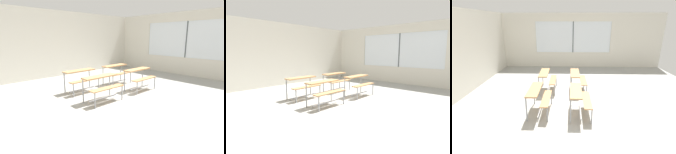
# 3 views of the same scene
# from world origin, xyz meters

# --- Properties ---
(ground) EXTENTS (10.00, 9.00, 0.05)m
(ground) POSITION_xyz_m (0.00, 0.00, -0.03)
(ground) COLOR #9E9E99
(wall_back) EXTENTS (10.00, 0.12, 3.00)m
(wall_back) POSITION_xyz_m (0.00, 4.50, 1.50)
(wall_back) COLOR silver
(wall_back) RESTS_ON ground
(wall_right) EXTENTS (0.12, 9.00, 3.00)m
(wall_right) POSITION_xyz_m (5.00, -0.13, 1.45)
(wall_right) COLOR silver
(wall_right) RESTS_ON ground
(desk_bench_r0c0) EXTENTS (1.11, 0.61, 0.74)m
(desk_bench_r0c0) POSITION_xyz_m (-0.30, 0.44, 0.56)
(desk_bench_r0c0) COLOR tan
(desk_bench_r0c0) RESTS_ON ground
(desk_bench_r0c1) EXTENTS (1.10, 0.59, 0.74)m
(desk_bench_r0c1) POSITION_xyz_m (1.36, 0.40, 0.56)
(desk_bench_r0c1) COLOR tan
(desk_bench_r0c1) RESTS_ON ground
(desk_bench_r1c0) EXTENTS (1.10, 0.59, 0.74)m
(desk_bench_r1c0) POSITION_xyz_m (-0.24, 1.60, 0.56)
(desk_bench_r1c0) COLOR tan
(desk_bench_r1c0) RESTS_ON ground
(desk_bench_r1c1) EXTENTS (1.11, 0.61, 0.74)m
(desk_bench_r1c1) POSITION_xyz_m (1.38, 1.55, 0.56)
(desk_bench_r1c1) COLOR tan
(desk_bench_r1c1) RESTS_ON ground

